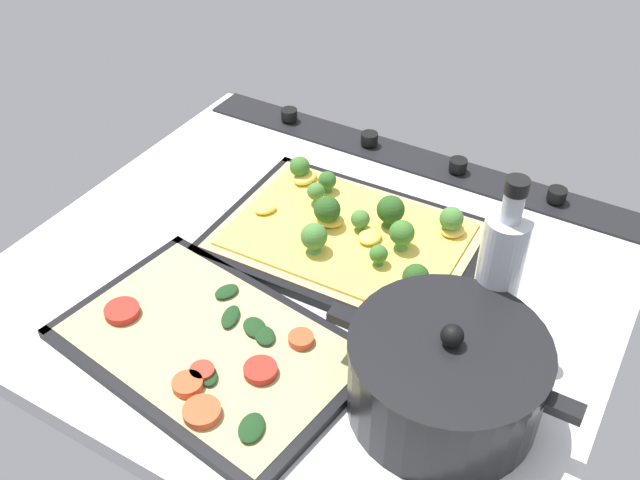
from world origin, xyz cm
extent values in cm
cube|color=silver|center=(0.00, 0.00, -1.50)|extent=(77.56, 68.54, 3.00)
cube|color=black|center=(0.00, -30.77, 0.40)|extent=(74.46, 7.00, 0.80)
cylinder|color=black|center=(-23.27, -30.77, 1.70)|extent=(2.80, 2.80, 1.80)
cylinder|color=black|center=(-7.76, -30.77, 1.70)|extent=(2.80, 2.80, 1.80)
cylinder|color=black|center=(7.76, -30.77, 1.70)|extent=(2.80, 2.80, 1.80)
cylinder|color=black|center=(23.27, -30.77, 1.70)|extent=(2.80, 2.80, 1.80)
cube|color=black|center=(-1.05, -7.13, 0.25)|extent=(36.31, 26.99, 0.50)
cube|color=black|center=(-0.72, -19.55, 0.65)|extent=(35.65, 2.14, 1.30)
cube|color=black|center=(-1.38, 5.29, 0.65)|extent=(35.65, 2.14, 1.30)
cube|color=black|center=(-18.26, -7.59, 0.65)|extent=(1.89, 26.08, 1.30)
cube|color=black|center=(16.16, -6.67, 0.65)|extent=(1.89, 26.08, 1.30)
cube|color=tan|center=(-1.05, -7.13, 1.00)|extent=(33.85, 24.53, 1.00)
cube|color=#EDC64C|center=(-1.05, -7.13, 1.70)|extent=(31.13, 22.10, 0.40)
cone|color=#427635|center=(-13.79, -1.23, 2.42)|extent=(1.88, 1.88, 1.04)
sphere|color=#264C1C|center=(-13.79, -1.23, 4.21)|extent=(3.41, 3.41, 3.41)
cone|color=#5B9F46|center=(-8.69, -7.97, 2.54)|extent=(1.87, 1.87, 1.29)
sphere|color=#386B28|center=(-8.69, -7.97, 4.46)|extent=(3.40, 3.40, 3.40)
cone|color=#68AD54|center=(-2.14, -8.71, 2.30)|extent=(1.44, 1.44, 0.80)
sphere|color=#427533|center=(-2.14, -8.71, 3.68)|extent=(2.62, 2.62, 2.62)
cone|color=#68AD54|center=(-13.04, -14.45, 2.41)|extent=(1.81, 1.81, 1.03)
sphere|color=#427533|center=(-13.04, -14.45, 4.16)|extent=(3.30, 3.30, 3.30)
cone|color=#68AD54|center=(1.01, -1.64, 2.44)|extent=(1.97, 1.97, 1.08)
sphere|color=#427533|center=(1.01, -1.64, 4.32)|extent=(3.59, 3.59, 3.59)
cone|color=#427635|center=(-5.26, -11.61, 2.52)|extent=(2.14, 2.14, 1.24)
sphere|color=#264C1C|center=(-5.26, -11.61, 4.60)|extent=(3.90, 3.90, 3.90)
cone|color=#427635|center=(2.27, -7.27, 2.53)|extent=(2.06, 2.06, 1.26)
sphere|color=#264C1C|center=(2.27, -7.27, 4.56)|extent=(3.74, 3.74, 3.74)
cone|color=#68AD54|center=(6.13, -10.76, 2.49)|extent=(1.40, 1.40, 1.18)
sphere|color=#427533|center=(6.13, -10.76, 4.03)|extent=(2.54, 2.54, 2.54)
cone|color=#4D8B3F|center=(6.24, -14.26, 2.35)|extent=(1.48, 1.48, 0.89)
sphere|color=#2D5B23|center=(6.24, -14.26, 3.80)|extent=(2.69, 2.69, 2.69)
cone|color=#5B9F46|center=(-7.56, -3.48, 2.31)|extent=(1.34, 1.34, 0.82)
sphere|color=#386B28|center=(-7.56, -3.48, 3.63)|extent=(2.44, 2.44, 2.44)
cone|color=#5B9F46|center=(11.33, -14.89, 2.44)|extent=(1.69, 1.69, 1.07)
sphere|color=#386B28|center=(11.33, -14.89, 4.12)|extent=(3.07, 3.07, 3.07)
ellipsoid|color=#EDC64C|center=(11.33, -5.49, 2.39)|extent=(3.80, 3.99, 1.14)
ellipsoid|color=#EDC64C|center=(-4.38, -7.37, 2.44)|extent=(3.32, 3.89, 1.26)
ellipsoid|color=#EDC64C|center=(-13.42, -14.35, 2.41)|extent=(4.44, 4.54, 1.20)
ellipsoid|color=#EDC64C|center=(2.00, -7.72, 2.49)|extent=(4.74, 4.18, 1.38)
ellipsoid|color=#EDC64C|center=(10.42, -14.88, 2.52)|extent=(3.65, 4.57, 1.45)
cube|color=black|center=(3.43, 18.19, 0.25)|extent=(37.76, 27.27, 0.50)
cube|color=black|center=(1.95, 7.57, 0.65)|extent=(34.79, 6.03, 1.30)
cube|color=black|center=(4.92, 28.81, 0.65)|extent=(34.79, 6.03, 1.30)
cube|color=black|center=(-13.29, 20.53, 0.65)|extent=(4.32, 22.60, 1.30)
cube|color=black|center=(20.15, 15.85, 0.65)|extent=(4.32, 22.60, 1.30)
cube|color=tan|center=(3.43, 18.19, 0.95)|extent=(35.05, 24.56, 0.90)
cylinder|color=#D14723|center=(1.44, 24.74, 1.90)|extent=(3.42, 3.42, 1.00)
cylinder|color=#B22319|center=(15.28, 19.87, 1.90)|extent=(4.28, 4.28, 1.00)
cylinder|color=#D14723|center=(-2.19, 26.90, 1.90)|extent=(4.11, 4.11, 1.00)
cylinder|color=red|center=(1.12, 22.53, 1.90)|extent=(2.78, 2.78, 1.00)
cylinder|color=#D14723|center=(-5.79, 12.82, 1.90)|extent=(3.00, 3.00, 1.00)
cylinder|color=#B22319|center=(-4.35, 19.10, 1.90)|extent=(3.82, 3.82, 1.00)
ellipsoid|color=#193819|center=(-1.80, 14.41, 1.80)|extent=(3.94, 3.86, 0.60)
ellipsoid|color=#193819|center=(3.49, 13.92, 1.80)|extent=(3.20, 4.33, 0.60)
ellipsoid|color=#193819|center=(6.47, 10.60, 1.80)|extent=(3.17, 3.78, 0.60)
ellipsoid|color=#193819|center=(0.26, 13.87, 1.80)|extent=(4.34, 4.08, 0.60)
ellipsoid|color=#193819|center=(-7.76, 25.84, 1.80)|extent=(3.77, 4.52, 0.60)
ellipsoid|color=#193819|center=(0.63, 22.45, 1.80)|extent=(4.35, 4.00, 0.60)
cylinder|color=black|center=(-23.12, 12.01, 4.56)|extent=(20.58, 20.58, 9.12)
cylinder|color=black|center=(-23.12, 12.01, 9.52)|extent=(20.99, 20.99, 0.80)
sphere|color=black|center=(-23.12, 12.01, 11.12)|extent=(2.40, 2.40, 2.40)
cube|color=black|center=(-35.21, 12.01, 7.48)|extent=(3.60, 2.00, 1.20)
cube|color=black|center=(-11.03, 12.01, 7.48)|extent=(3.60, 2.00, 1.20)
cylinder|color=#B7BCC6|center=(-23.79, -0.32, 8.96)|extent=(5.06, 5.06, 17.91)
cylinder|color=#B7BCC6|center=(-23.79, -0.32, 19.66)|extent=(2.28, 2.28, 3.50)
cylinder|color=black|center=(-23.79, -0.32, 22.21)|extent=(2.53, 2.53, 1.60)
camera|label=1|loc=(-36.71, 61.38, 64.38)|focal=40.71mm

